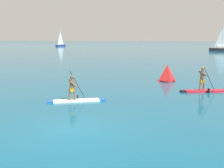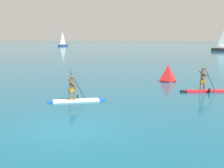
{
  "view_description": "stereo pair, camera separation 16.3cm",
  "coord_description": "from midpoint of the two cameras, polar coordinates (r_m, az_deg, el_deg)",
  "views": [
    {
      "loc": [
        3.33,
        -11.22,
        3.83
      ],
      "look_at": [
        0.65,
        7.07,
        0.77
      ],
      "focal_mm": 46.53,
      "sensor_mm": 36.0,
      "label": 1
    },
    {
      "loc": [
        3.49,
        -11.2,
        3.83
      ],
      "look_at": [
        0.65,
        7.07,
        0.77
      ],
      "focal_mm": 46.53,
      "sensor_mm": 36.0,
      "label": 2
    }
  ],
  "objects": [
    {
      "name": "ground",
      "position": [
        12.33,
        -7.77,
        -8.78
      ],
      "size": [
        440.0,
        440.0,
        0.0
      ],
      "primitive_type": "plane",
      "color": "#145B7A"
    },
    {
      "name": "sailboat_left_horizon",
      "position": [
        111.5,
        -9.59,
        7.79
      ],
      "size": [
        2.5,
        5.1,
        6.75
      ],
      "rotation": [
        0.0,
        0.0,
        4.42
      ],
      "color": "navy",
      "rests_on": "ground"
    },
    {
      "name": "sailboat_right_horizon",
      "position": [
        80.04,
        21.25,
        6.64
      ],
      "size": [
        6.37,
        3.41,
        7.41
      ],
      "rotation": [
        0.0,
        0.0,
        5.99
      ],
      "color": "black",
      "rests_on": "ground"
    },
    {
      "name": "paddleboarder_mid_center",
      "position": [
        17.3,
        -6.96,
        -2.42
      ],
      "size": [
        3.35,
        1.6,
        1.84
      ],
      "rotation": [
        0.0,
        0.0,
        0.35
      ],
      "color": "white",
      "rests_on": "ground"
    },
    {
      "name": "paddleboarder_far_right",
      "position": [
        21.07,
        18.02,
        -0.61
      ],
      "size": [
        3.49,
        1.2,
        1.76
      ],
      "rotation": [
        0.0,
        0.0,
        0.22
      ],
      "color": "red",
      "rests_on": "ground"
    },
    {
      "name": "race_marker_buoy",
      "position": [
        25.29,
        11.11,
        1.98
      ],
      "size": [
        1.54,
        1.54,
        1.41
      ],
      "color": "red",
      "rests_on": "ground"
    }
  ]
}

